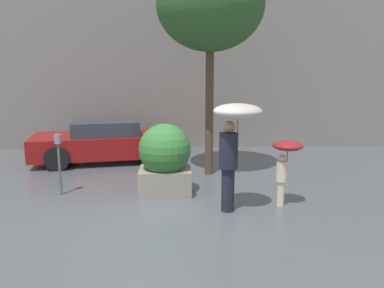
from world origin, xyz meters
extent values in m
plane|color=#51565B|center=(0.00, 0.00, 0.00)|extent=(40.00, 40.00, 0.00)
cube|color=gray|center=(0.00, 6.50, 3.00)|extent=(18.00, 0.30, 6.00)
cube|color=gray|center=(0.12, 1.27, 0.28)|extent=(1.14, 0.88, 0.56)
sphere|color=#337033|center=(0.12, 1.27, 0.99)|extent=(1.15, 1.15, 1.15)
cylinder|color=#1E1E2D|center=(1.36, 0.12, 0.43)|extent=(0.25, 0.25, 0.86)
cylinder|color=#1E1E2D|center=(1.36, 0.12, 1.20)|extent=(0.36, 0.36, 0.68)
sphere|color=#997056|center=(1.36, 0.12, 1.66)|extent=(0.23, 0.23, 0.23)
cylinder|color=#4C4C51|center=(1.51, 0.06, 1.59)|extent=(0.02, 0.02, 0.72)
ellipsoid|color=beige|center=(1.51, 0.06, 1.95)|extent=(0.91, 0.91, 0.29)
cylinder|color=beige|center=(2.46, 0.35, 0.26)|extent=(0.15, 0.15, 0.51)
cylinder|color=beige|center=(2.46, 0.35, 0.72)|extent=(0.21, 0.21, 0.41)
sphere|color=beige|center=(2.46, 0.35, 0.99)|extent=(0.14, 0.14, 0.14)
cylinder|color=#4C4C51|center=(2.56, 0.34, 0.99)|extent=(0.02, 0.02, 0.50)
ellipsoid|color=maroon|center=(2.56, 0.34, 1.24)|extent=(0.60, 0.60, 0.19)
cube|color=maroon|center=(-1.71, 4.52, 0.50)|extent=(4.53, 2.49, 0.63)
cube|color=#2D333D|center=(-1.71, 4.52, 1.03)|extent=(2.16, 1.84, 0.42)
cylinder|color=black|center=(-2.87, 3.40, 0.34)|extent=(0.70, 0.33, 0.68)
cylinder|color=black|center=(-3.17, 5.20, 0.34)|extent=(0.70, 0.33, 0.68)
cylinder|color=black|center=(-0.25, 3.83, 0.34)|extent=(0.70, 0.33, 0.68)
cylinder|color=black|center=(-0.54, 5.63, 0.34)|extent=(0.70, 0.33, 0.68)
cylinder|color=brown|center=(1.26, 2.84, 1.78)|extent=(0.21, 0.21, 3.56)
ellipsoid|color=#2D5628|center=(1.26, 2.84, 4.30)|extent=(2.67, 2.67, 2.27)
cylinder|color=#595B60|center=(-2.17, 1.29, 0.57)|extent=(0.05, 0.05, 1.15)
cylinder|color=gray|center=(-2.17, 1.29, 1.25)|extent=(0.14, 0.14, 0.20)
camera|label=1|loc=(0.30, -6.76, 2.66)|focal=35.00mm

